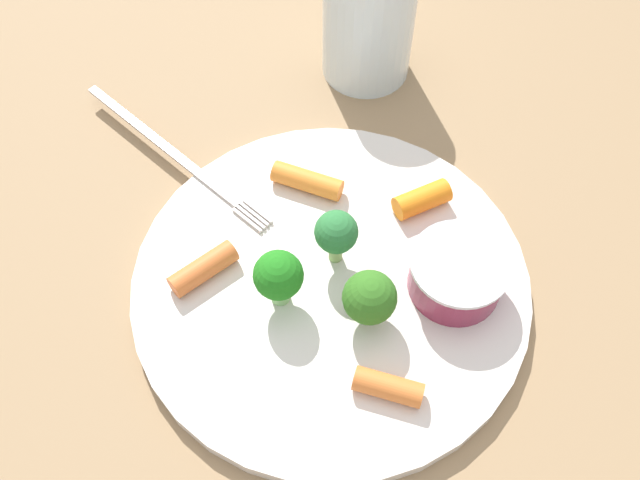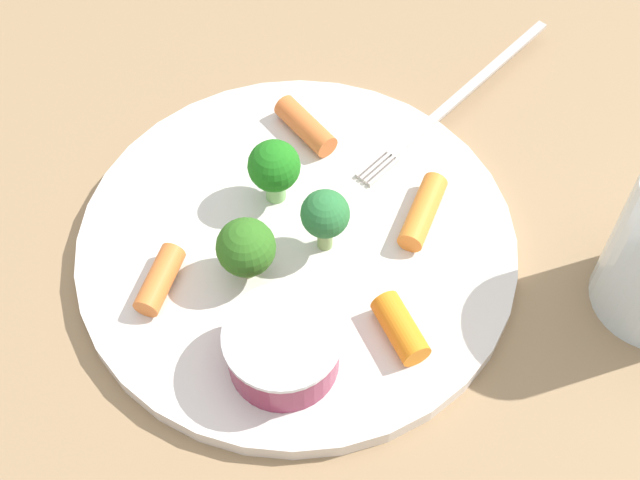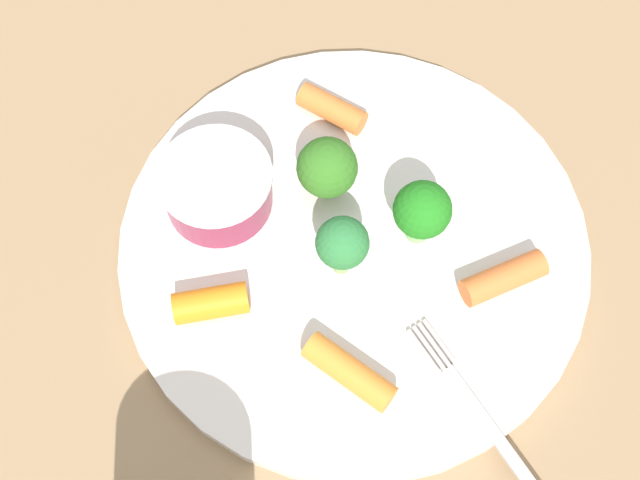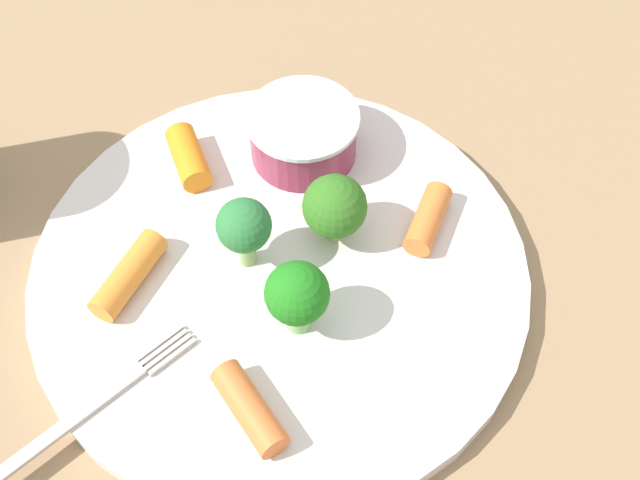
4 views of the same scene
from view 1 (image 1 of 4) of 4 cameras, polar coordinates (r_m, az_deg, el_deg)
The scene contains 12 objects.
ground_plane at distance 0.47m, azimuth 0.87°, elevation -3.93°, with size 2.40×2.40×0.00m, color #967652.
plate at distance 0.47m, azimuth 0.88°, elevation -3.58°, with size 0.26×0.26×0.01m, color silver.
sauce_cup at distance 0.46m, azimuth 11.14°, elevation -2.75°, with size 0.06×0.06×0.03m.
broccoli_floret_0 at distance 0.45m, azimuth 1.01°, elevation 0.61°, with size 0.03×0.03×0.05m.
broccoli_floret_1 at distance 0.43m, azimuth 4.07°, elevation -4.73°, with size 0.03×0.03×0.04m.
broccoli_floret_2 at distance 0.43m, azimuth -3.41°, elevation -3.00°, with size 0.03×0.03×0.05m.
carrot_stick_0 at distance 0.49m, azimuth 8.32°, elevation 3.30°, with size 0.02×0.02×0.04m, color orange.
carrot_stick_1 at distance 0.50m, azimuth -1.05°, elevation 4.86°, with size 0.02×0.02×0.05m, color orange.
carrot_stick_2 at distance 0.46m, azimuth -9.51°, elevation -2.32°, with size 0.02×0.02×0.05m, color orange.
carrot_stick_3 at distance 0.43m, azimuth 5.59°, elevation -11.85°, with size 0.02×0.02×0.04m, color orange.
fork at distance 0.53m, azimuth -11.64°, elevation 6.75°, with size 0.17×0.11×0.00m.
drinking_glass at distance 0.57m, azimuth 3.99°, elevation 17.52°, with size 0.07×0.07×0.10m, color silver.
Camera 1 is at (-0.03, 0.22, 0.42)m, focal length 39.19 mm.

